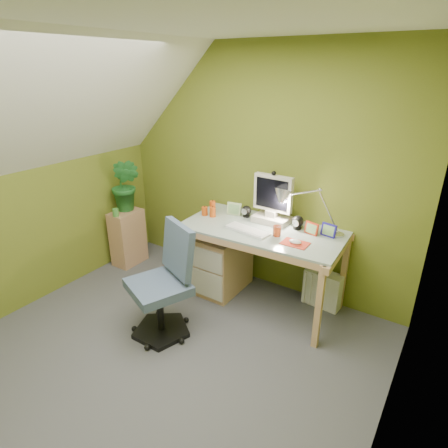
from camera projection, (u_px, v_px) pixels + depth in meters
The scene contains 24 objects.
floor at pixel (154, 365), 2.95m from camera, with size 3.20×3.20×0.01m, color #4C4C50.
ceiling at pixel (122, 19), 2.01m from camera, with size 3.20×3.20×0.01m, color white.
wall_back at pixel (257, 172), 3.71m from camera, with size 3.20×0.01×2.40m, color olive.
wall_left at pixel (10, 185), 3.29m from camera, with size 0.01×3.20×2.40m, color olive.
wall_right at pixel (400, 302), 1.67m from camera, with size 0.01×3.20×2.40m, color olive.
slope_ceiling at pixel (35, 113), 2.73m from camera, with size 1.10×3.20×1.10m, color white.
desk at pixel (261, 266), 3.60m from camera, with size 1.48×0.74×0.79m, color tan, non-canonical shape.
monitor at pixel (273, 196), 3.48m from camera, with size 0.38×0.22×0.53m, color beige, non-canonical shape.
speaker_left at pixel (246, 211), 3.68m from camera, with size 0.10×0.10×0.12m, color black, non-canonical shape.
speaker_right at pixel (298, 222), 3.40m from camera, with size 0.11×0.11×0.13m, color black, non-canonical shape.
keyboard at pixel (248, 230), 3.37m from camera, with size 0.42×0.13×0.02m, color white.
mousepad at pixel (295, 243), 3.14m from camera, with size 0.22×0.16×0.01m, color red.
mouse at pixel (295, 242), 3.13m from camera, with size 0.11×0.07×0.04m, color white.
amber_tumbler at pixel (277, 231), 3.27m from camera, with size 0.07×0.07×0.09m, color #983716.
candle_cluster at pixel (210, 209), 3.73m from camera, with size 0.17×0.15×0.13m, color #CE4C11, non-canonical shape.
photo_frame_red at pixel (312, 228), 3.30m from camera, with size 0.13×0.02×0.11m, color #AE2A12.
photo_frame_blue at pixel (329, 230), 3.26m from camera, with size 0.14×0.02×0.12m, color navy.
photo_frame_green at pixel (234, 209), 3.73m from camera, with size 0.15×0.02×0.13m, color #9EB47C.
desk_lamp at pixel (320, 200), 3.23m from camera, with size 0.57×0.25×0.61m, color silver, non-canonical shape.
side_ledge at pixel (128, 237), 4.36m from camera, with size 0.24×0.37×0.65m, color tan.
potted_plant at pixel (126, 185), 4.16m from camera, with size 0.33×0.27×0.60m, color #216529.
green_cup at pixel (116, 212), 4.10m from camera, with size 0.07×0.07×0.09m, color #458939.
task_chair at pixel (158, 285), 3.12m from camera, with size 0.53×0.53×0.96m, color #42536D, non-canonical shape.
radiator at pixel (323, 289), 3.62m from camera, with size 0.36×0.14×0.36m, color white.
Camera 1 is at (1.72, -1.60, 2.17)m, focal length 30.00 mm.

